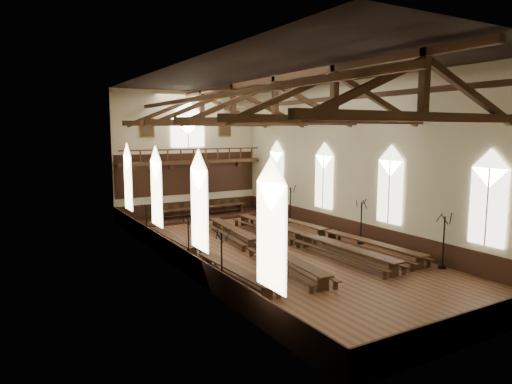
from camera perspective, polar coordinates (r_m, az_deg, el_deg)
ground at (r=26.47m, az=2.32°, el=-7.43°), size 26.00×26.00×0.00m
room_walls at (r=25.56m, az=2.40°, el=6.69°), size 26.00×26.00×26.00m
wainscot_band at (r=26.32m, az=2.33°, el=-6.17°), size 12.00×26.00×1.20m
side_windows at (r=25.75m, az=2.36°, el=0.63°), size 11.85×19.80×4.50m
end_window at (r=37.07m, az=-8.53°, el=8.10°), size 2.80×0.12×3.80m
minstrels_gallery at (r=36.97m, az=-8.29°, el=2.96°), size 11.80×1.24×3.70m
portraits at (r=37.07m, az=-8.53°, el=7.91°), size 7.75×0.09×1.45m
roof_trusses at (r=25.59m, az=2.42°, el=10.63°), size 11.70×25.70×2.80m
refectory_row_a at (r=24.41m, az=-7.15°, el=-7.61°), size 1.55×13.64×0.66m
refectory_row_b at (r=26.02m, az=0.19°, el=-6.46°), size 2.19×14.44×0.74m
refectory_row_c at (r=27.76m, az=5.92°, el=-5.54°), size 1.78×14.75×0.78m
refectory_row_d at (r=28.97m, az=8.82°, el=-5.06°), size 1.90×14.58×0.76m
dais at (r=36.49m, az=-6.82°, el=-3.12°), size 11.40×2.85×0.19m
high_table at (r=36.37m, az=-6.84°, el=-2.03°), size 7.71×1.20×0.72m
high_chairs at (r=37.06m, az=-7.30°, el=-1.99°), size 7.67×0.48×0.96m
candelabrum_left_near at (r=19.86m, az=-4.29°, el=-10.10°), size 0.82×0.82×2.77m
candelabrum_left_mid at (r=23.14m, az=-8.41°, el=-7.50°), size 0.77×0.88×2.86m
candelabrum_left_far at (r=29.66m, az=-13.51°, el=-4.55°), size 0.68×0.72×2.38m
candelabrum_right_near at (r=24.91m, az=22.34°, el=-6.94°), size 0.86×0.80×2.83m
candelabrum_right_mid at (r=28.74m, az=12.97°, el=-4.69°), size 0.84×0.77×2.76m
candelabrum_right_far at (r=34.53m, az=4.32°, el=-2.40°), size 0.85×0.84×2.85m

